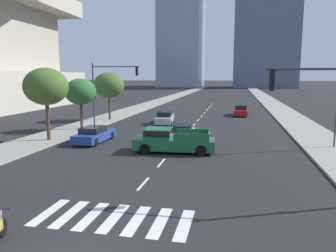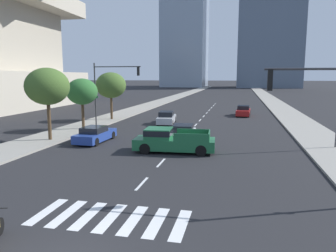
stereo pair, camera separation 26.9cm
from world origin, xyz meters
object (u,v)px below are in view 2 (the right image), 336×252
sedan_blue_0 (95,135)px  pickup_truck (170,141)px  sedan_silver_2 (167,118)px  street_tree_third (111,85)px  sedan_red_1 (243,111)px  traffic_signal_far (111,83)px  street_tree_nearest (47,87)px  sedan_white_3 (183,133)px  street_tree_second (82,92)px

sedan_blue_0 → pickup_truck: bearing=-105.5°
sedan_silver_2 → street_tree_third: street_tree_third is taller
sedan_red_1 → traffic_signal_far: 19.31m
pickup_truck → street_tree_nearest: size_ratio=0.99×
sedan_white_3 → street_tree_third: street_tree_third is taller
street_tree_nearest → sedan_blue_0: bearing=9.0°
pickup_truck → sedan_silver_2: size_ratio=1.23×
sedan_red_1 → sedan_white_3: bearing=-11.9°
sedan_blue_0 → sedan_silver_2: sedan_silver_2 is taller
sedan_red_1 → sedan_white_3: (-5.10, -18.28, -0.04)m
sedan_white_3 → street_tree_third: (-10.54, 10.24, 3.63)m
sedan_silver_2 → street_tree_nearest: 14.30m
traffic_signal_far → street_tree_nearest: traffic_signal_far is taller
street_tree_nearest → pickup_truck: bearing=-8.4°
sedan_silver_2 → traffic_signal_far: (-4.95, -3.89, 3.98)m
sedan_silver_2 → street_tree_second: 9.82m
traffic_signal_far → street_tree_nearest: size_ratio=1.12×
sedan_blue_0 → street_tree_nearest: size_ratio=0.78×
sedan_silver_2 → street_tree_third: bearing=73.7°
pickup_truck → street_tree_third: (-10.44, 14.64, 3.40)m
pickup_truck → street_tree_second: (-10.44, 7.34, 2.97)m
sedan_blue_0 → sedan_silver_2: (3.41, 11.20, 0.04)m
sedan_blue_0 → sedan_white_3: same height
sedan_white_3 → street_tree_nearest: 11.60m
street_tree_nearest → traffic_signal_far: bearing=74.5°
sedan_blue_0 → sedan_silver_2: size_ratio=0.97×
sedan_red_1 → street_tree_nearest: street_tree_nearest is taller
street_tree_third → pickup_truck: bearing=-54.5°
sedan_silver_2 → street_tree_second: bearing=124.2°
sedan_red_1 → traffic_signal_far: bearing=-41.7°
street_tree_nearest → sedan_silver_2: bearing=58.8°
pickup_truck → sedan_silver_2: (-3.31, 13.32, -0.18)m
sedan_blue_0 → traffic_signal_far: (-1.53, 7.31, 4.02)m
sedan_red_1 → street_tree_nearest: bearing=-32.8°
pickup_truck → sedan_white_3: (0.10, 4.41, -0.23)m
sedan_silver_2 → street_tree_third: size_ratio=0.83×
sedan_red_1 → street_tree_second: (-15.64, -15.34, 3.16)m
traffic_signal_far → street_tree_nearest: bearing=-105.5°
sedan_blue_0 → street_tree_nearest: street_tree_nearest is taller
pickup_truck → street_tree_nearest: street_tree_nearest is taller
sedan_blue_0 → sedan_red_1: 23.77m
sedan_blue_0 → street_tree_third: (-3.72, 12.52, 3.62)m
sedan_blue_0 → sedan_red_1: bearing=-28.1°
traffic_signal_far → street_tree_second: size_ratio=1.32×
sedan_red_1 → sedan_silver_2: (-8.51, -9.37, 0.01)m
sedan_white_3 → traffic_signal_far: (-8.36, 5.02, 4.03)m
sedan_blue_0 → sedan_red_1: size_ratio=1.03×
sedan_white_3 → street_tree_second: size_ratio=0.94×
street_tree_second → sedan_red_1: bearing=44.5°
street_tree_third → street_tree_nearest: bearing=-90.0°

